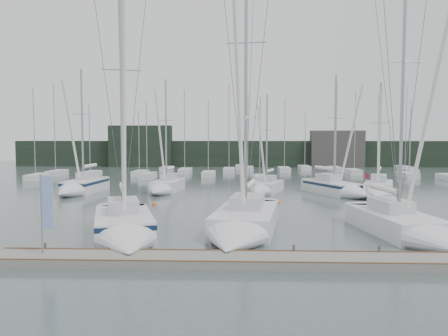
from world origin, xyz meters
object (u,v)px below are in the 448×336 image
(sailboat_near_left, at_px, (125,231))
(sailboat_near_right, at_px, (414,231))
(dock_banner, at_px, (45,207))
(buoy_a, at_px, (236,206))
(sailboat_mid_e, at_px, (378,190))
(sailboat_mid_c, at_px, (264,189))
(sailboat_mid_d, at_px, (341,189))
(buoy_b, at_px, (278,203))
(sailboat_near_center, at_px, (241,228))
(sailboat_mid_a, at_px, (79,187))
(sailboat_mid_b, at_px, (164,188))
(buoy_c, at_px, (154,205))

(sailboat_near_left, height_order, sailboat_near_right, sailboat_near_right)
(dock_banner, bearing_deg, buoy_a, 53.57)
(sailboat_near_right, relative_size, sailboat_mid_e, 1.43)
(sailboat_mid_c, relative_size, sailboat_mid_d, 0.84)
(dock_banner, bearing_deg, buoy_b, 47.20)
(sailboat_mid_e, bearing_deg, sailboat_near_center, -107.01)
(sailboat_mid_e, height_order, dock_banner, sailboat_mid_e)
(sailboat_mid_a, relative_size, sailboat_mid_c, 1.26)
(buoy_b, bearing_deg, sailboat_mid_a, 165.10)
(sailboat_mid_e, bearing_deg, sailboat_mid_a, -162.06)
(sailboat_mid_b, distance_m, buoy_a, 11.02)
(sailboat_near_left, xyz_separation_m, buoy_b, (9.68, 14.85, -0.66))
(buoy_b, height_order, buoy_c, buoy_b)
(buoy_b, bearing_deg, dock_banner, -123.58)
(sailboat_near_right, distance_m, buoy_a, 15.87)
(sailboat_near_right, relative_size, buoy_a, 24.53)
(sailboat_mid_b, xyz_separation_m, sailboat_mid_d, (17.91, -1.36, 0.06))
(sailboat_near_right, xyz_separation_m, dock_banner, (-18.74, -4.66, 2.00))
(sailboat_near_right, height_order, sailboat_mid_d, sailboat_near_right)
(buoy_c, bearing_deg, buoy_b, 8.32)
(sailboat_mid_d, xyz_separation_m, sailboat_mid_e, (3.43, -0.46, -0.03))
(sailboat_mid_a, distance_m, sailboat_mid_d, 26.43)
(dock_banner, bearing_deg, sailboat_near_center, 19.72)
(sailboat_near_left, distance_m, sailboat_mid_c, 22.62)
(sailboat_mid_a, bearing_deg, sailboat_mid_c, 6.83)
(buoy_a, relative_size, buoy_b, 1.41)
(buoy_c, bearing_deg, sailboat_mid_e, 16.13)
(sailboat_mid_d, distance_m, buoy_a, 12.24)
(sailboat_mid_b, bearing_deg, sailboat_mid_d, 2.20)
(sailboat_mid_a, xyz_separation_m, sailboat_mid_d, (26.43, -0.35, -0.04))
(sailboat_near_left, xyz_separation_m, sailboat_mid_e, (19.75, 19.29, -0.07))
(buoy_a, distance_m, dock_banner, 19.24)
(sailboat_mid_e, height_order, buoy_c, sailboat_mid_e)
(sailboat_near_right, xyz_separation_m, sailboat_mid_b, (-17.63, 20.25, -0.02))
(sailboat_near_left, xyz_separation_m, buoy_a, (6.03, 13.17, -0.66))
(sailboat_near_left, height_order, buoy_b, sailboat_near_left)
(dock_banner, bearing_deg, buoy_c, 75.20)
(sailboat_mid_c, bearing_deg, sailboat_near_right, -49.02)
(sailboat_mid_b, bearing_deg, buoy_a, -39.69)
(sailboat_mid_b, bearing_deg, sailboat_mid_a, -166.68)
(sailboat_near_center, xyz_separation_m, sailboat_mid_c, (2.38, 19.63, -0.09))
(sailboat_mid_e, distance_m, buoy_a, 15.04)
(sailboat_mid_c, bearing_deg, sailboat_near_left, -91.83)
(sailboat_mid_d, height_order, sailboat_mid_e, sailboat_mid_d)
(sailboat_mid_d, relative_size, sailboat_mid_e, 1.07)
(sailboat_near_center, height_order, buoy_a, sailboat_near_center)
(buoy_a, bearing_deg, buoy_b, 24.69)
(sailboat_mid_a, xyz_separation_m, sailboat_mid_b, (8.51, 1.01, -0.10))
(sailboat_near_center, distance_m, sailboat_mid_d, 21.03)
(sailboat_near_center, height_order, sailboat_mid_c, sailboat_near_center)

